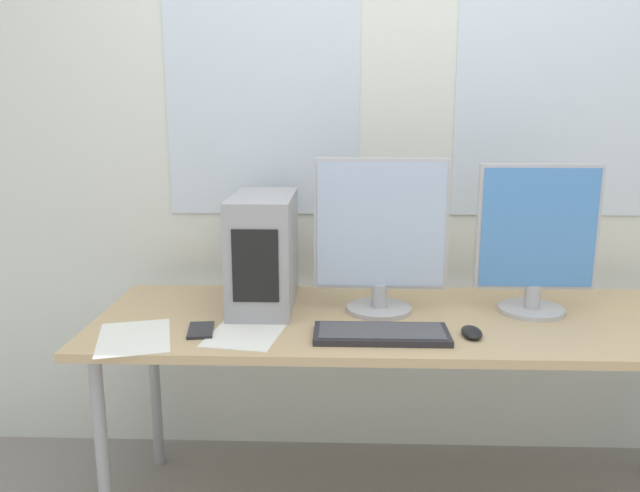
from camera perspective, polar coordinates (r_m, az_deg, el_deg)
name	(u,v)px	position (r m, az deg, el deg)	size (l,w,h in m)	color
wall_back	(406,123)	(2.48, 7.83, 11.11)	(8.00, 0.07, 2.70)	silver
desk	(414,331)	(2.12, 8.60, -7.70)	(2.11, 0.71, 0.73)	tan
pc_tower	(264,251)	(2.17, -5.17, -0.44)	(0.21, 0.43, 0.39)	#9E9EA3
monitor_main	(381,236)	(2.08, 5.55, 0.90)	(0.44, 0.22, 0.52)	#B7B7BC
monitor_right_near	(537,241)	(2.19, 19.19, 0.48)	(0.40, 0.22, 0.50)	#B7B7BC
keyboard	(381,334)	(1.91, 5.62, -7.98)	(0.41, 0.17, 0.02)	#28282D
mouse	(472,332)	(1.97, 13.70, -7.67)	(0.06, 0.11, 0.03)	black
cell_phone	(201,330)	(1.99, -10.84, -7.57)	(0.10, 0.15, 0.01)	#232328
paper_sheet_left	(134,337)	(1.99, -16.63, -8.01)	(0.28, 0.34, 0.00)	white
paper_sheet_front	(247,332)	(1.96, -6.69, -7.80)	(0.25, 0.33, 0.00)	white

